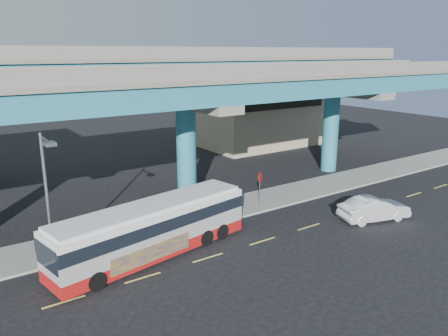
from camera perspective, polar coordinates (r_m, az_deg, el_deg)
ground at (r=27.68m, az=4.65°, el=-9.28°), size 120.00×120.00×0.00m
sidewalk at (r=31.76m, az=-1.63°, el=-5.82°), size 70.00×4.00×0.15m
lane_markings at (r=27.46m, az=5.05°, el=-9.48°), size 58.00×0.12×0.01m
viaduct at (r=32.86m, az=-5.24°, el=11.06°), size 52.00×12.40×11.70m
building_beige at (r=54.99m, az=4.23°, el=6.74°), size 14.00×10.23×7.00m
transit_bus at (r=25.23m, az=-9.29°, el=-7.69°), size 12.41×4.76×3.12m
sedan at (r=32.04m, az=19.02°, el=-5.06°), size 4.32×5.89×1.64m
parked_car at (r=27.93m, az=-18.90°, el=-8.14°), size 2.23×3.93×1.23m
street_lamp at (r=24.29m, az=-22.05°, el=-1.66°), size 0.50×2.37×7.18m
stop_sign at (r=31.96m, az=4.70°, el=-1.80°), size 0.71×0.47×2.75m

